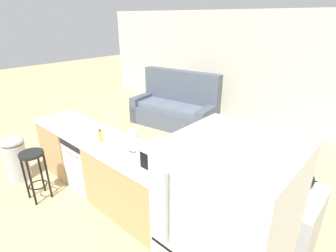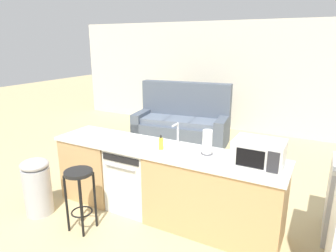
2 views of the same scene
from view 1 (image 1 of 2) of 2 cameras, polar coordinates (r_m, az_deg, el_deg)
name	(u,v)px [view 1 (image 1 of 2)]	position (r m, az deg, el deg)	size (l,w,h in m)	color
ground_plane	(103,190)	(4.23, -13.96, -13.29)	(24.00, 24.00, 0.00)	tan
wall_back	(254,69)	(6.66, 18.20, 11.75)	(10.00, 0.06, 2.60)	silver
kitchen_counter	(110,172)	(3.83, -12.48, -9.74)	(2.94, 0.66, 0.90)	tan
dishwasher	(91,160)	(4.19, -16.49, -7.14)	(0.58, 0.61, 0.84)	white
stove_range	(274,222)	(3.14, 22.13, -18.72)	(0.76, 0.68, 0.90)	#B7B7BC
microwave	(165,158)	(2.82, -0.76, -7.08)	(0.50, 0.37, 0.28)	white
sink_faucet	(117,131)	(3.58, -11.12, -0.99)	(0.07, 0.18, 0.30)	silver
paper_towel_roll	(134,140)	(3.25, -7.51, -3.12)	(0.14, 0.14, 0.28)	#4C4C51
soap_bottle	(100,136)	(3.60, -14.51, -2.12)	(0.06, 0.06, 0.18)	yellow
kettle	(306,180)	(2.91, 27.75, -10.31)	(0.21, 0.17, 0.19)	black
bar_stool	(34,166)	(4.11, -27.18, -7.71)	(0.32, 0.32, 0.74)	black
trash_bin	(16,158)	(4.81, -30.26, -6.08)	(0.35, 0.35, 0.74)	#B7B7BC
couch	(176,108)	(6.34, 1.77, 3.86)	(2.11, 1.17, 1.27)	#515B6B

